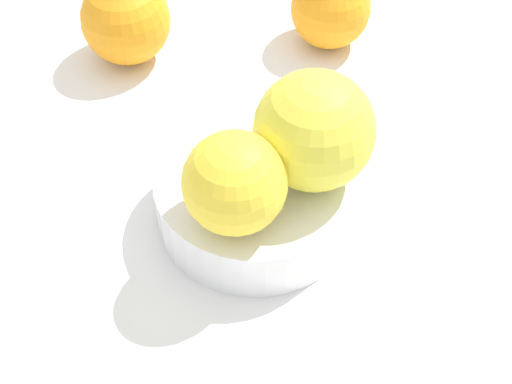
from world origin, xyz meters
TOP-DOWN VIEW (x-y plane):
  - ground_plane at (0.00, 0.00)cm, footprint 110.00×110.00cm
  - fruit_bowl at (0.00, 0.00)cm, footprint 13.42×13.42cm
  - orange_in_bowl_0 at (-3.36, -1.24)cm, footprint 6.30×6.30cm
  - orange_in_bowl_1 at (2.54, -2.50)cm, footprint 7.59×7.59cm
  - orange_loose_0 at (6.25, 19.26)cm, footprint 7.30×7.30cm
  - orange_loose_1 at (18.69, 7.80)cm, footprint 6.71×6.71cm

SIDE VIEW (x-z plane):
  - ground_plane at x=0.00cm, z-range -2.00..0.00cm
  - fruit_bowl at x=0.00cm, z-range -0.11..3.96cm
  - orange_loose_1 at x=18.69cm, z-range 0.00..6.71cm
  - orange_loose_0 at x=6.25cm, z-range 0.00..7.30cm
  - orange_in_bowl_0 at x=-3.36cm, z-range 4.07..10.36cm
  - orange_in_bowl_1 at x=2.54cm, z-range 4.07..11.66cm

